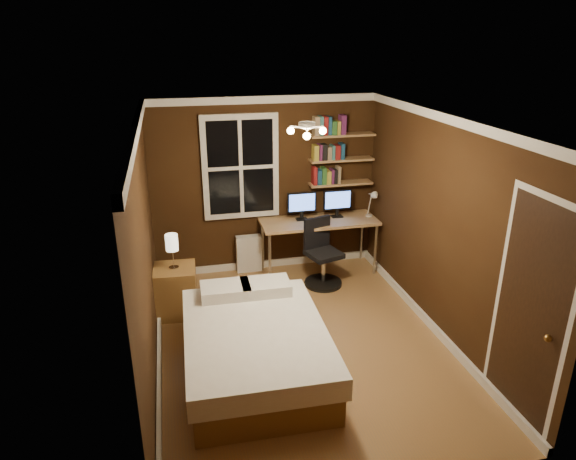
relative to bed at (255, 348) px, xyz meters
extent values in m
plane|color=olive|center=(0.59, 0.39, -0.28)|extent=(4.20, 4.20, 0.00)
cube|color=black|center=(0.59, 2.49, 0.97)|extent=(3.20, 0.04, 2.50)
cube|color=black|center=(-1.01, 0.39, 0.97)|extent=(0.04, 4.20, 2.50)
cube|color=black|center=(2.19, 0.39, 0.97)|extent=(0.04, 4.20, 2.50)
cube|color=white|center=(0.59, 0.39, 2.22)|extent=(3.20, 4.20, 0.02)
cube|color=silver|center=(0.24, 2.46, 1.27)|extent=(1.06, 0.06, 1.46)
sphere|color=#B6863F|center=(2.14, -1.46, 0.72)|extent=(0.06, 0.06, 0.06)
cube|color=#AC8053|center=(1.67, 2.37, 0.97)|extent=(0.92, 0.22, 0.03)
cube|color=#AC8053|center=(1.67, 2.37, 1.32)|extent=(0.92, 0.22, 0.03)
cube|color=#AC8053|center=(1.67, 2.37, 1.67)|extent=(0.92, 0.22, 0.03)
cube|color=brown|center=(0.00, -0.03, -0.13)|extent=(1.37, 1.92, 0.30)
cube|color=white|center=(0.00, -0.03, 0.13)|extent=(1.45, 1.98, 0.23)
cube|color=white|center=(-0.21, 0.71, 0.31)|extent=(0.56, 0.39, 0.13)
cube|color=white|center=(0.24, 0.70, 0.31)|extent=(0.56, 0.39, 0.13)
cube|color=brown|center=(-0.75, 1.38, 0.03)|extent=(0.53, 0.53, 0.62)
cube|color=silver|center=(0.31, 2.39, -0.01)|extent=(0.37, 0.13, 0.55)
cube|color=#AC8053|center=(1.30, 2.16, 0.49)|extent=(1.66, 0.62, 0.04)
cylinder|color=beige|center=(0.53, 1.89, 0.09)|extent=(0.04, 0.04, 0.75)
cylinder|color=beige|center=(2.07, 1.89, 0.09)|extent=(0.04, 0.04, 0.75)
cylinder|color=beige|center=(0.53, 2.43, 0.09)|extent=(0.04, 0.04, 0.75)
cylinder|color=beige|center=(2.07, 2.43, 0.09)|extent=(0.04, 0.04, 0.75)
cylinder|color=black|center=(1.25, 1.71, -0.26)|extent=(0.52, 0.52, 0.05)
cylinder|color=silver|center=(1.25, 1.71, -0.04)|extent=(0.06, 0.06, 0.38)
cube|color=black|center=(1.25, 1.71, 0.18)|extent=(0.53, 0.53, 0.07)
cube|color=black|center=(1.19, 1.89, 0.44)|extent=(0.40, 0.16, 0.44)
camera|label=1|loc=(-0.68, -4.40, 3.01)|focal=32.00mm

